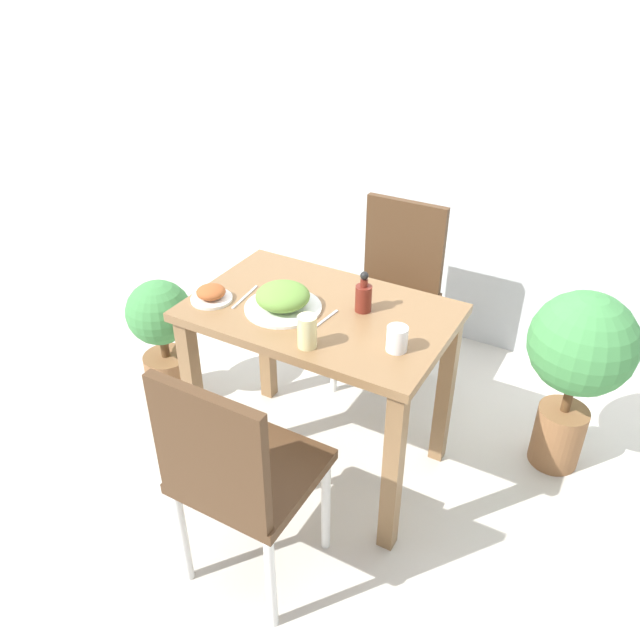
{
  "coord_description": "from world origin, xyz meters",
  "views": [
    {
      "loc": [
        0.99,
        -1.75,
        1.98
      ],
      "look_at": [
        0.0,
        0.0,
        0.72
      ],
      "focal_mm": 35.0,
      "sensor_mm": 36.0,
      "label": 1
    }
  ],
  "objects_px": {
    "drink_cup": "(397,339)",
    "juice_glass": "(307,332)",
    "potted_plant_right": "(579,358)",
    "side_plate": "(211,294)",
    "sauce_bottle": "(364,296)",
    "chair_near": "(237,472)",
    "chair_far": "(393,286)",
    "food_plate": "(283,299)",
    "potted_plant_left": "(162,332)"
  },
  "relations": [
    {
      "from": "drink_cup",
      "to": "juice_glass",
      "type": "xyz_separation_m",
      "value": [
        -0.27,
        -0.13,
        0.01
      ]
    },
    {
      "from": "chair_near",
      "to": "potted_plant_right",
      "type": "bearing_deg",
      "value": -125.87
    },
    {
      "from": "juice_glass",
      "to": "chair_far",
      "type": "bearing_deg",
      "value": 94.89
    },
    {
      "from": "drink_cup",
      "to": "chair_near",
      "type": "bearing_deg",
      "value": -118.31
    },
    {
      "from": "drink_cup",
      "to": "potted_plant_right",
      "type": "xyz_separation_m",
      "value": [
        0.53,
        0.6,
        -0.26
      ]
    },
    {
      "from": "side_plate",
      "to": "juice_glass",
      "type": "distance_m",
      "value": 0.49
    },
    {
      "from": "chair_far",
      "to": "potted_plant_right",
      "type": "distance_m",
      "value": 0.92
    },
    {
      "from": "chair_far",
      "to": "side_plate",
      "type": "relative_size",
      "value": 5.72
    },
    {
      "from": "chair_far",
      "to": "juice_glass",
      "type": "xyz_separation_m",
      "value": [
        0.08,
        -0.95,
        0.3
      ]
    },
    {
      "from": "side_plate",
      "to": "potted_plant_left",
      "type": "xyz_separation_m",
      "value": [
        -0.47,
        0.16,
        -0.42
      ]
    },
    {
      "from": "drink_cup",
      "to": "sauce_bottle",
      "type": "distance_m",
      "value": 0.28
    },
    {
      "from": "potted_plant_left",
      "to": "potted_plant_right",
      "type": "distance_m",
      "value": 1.83
    },
    {
      "from": "chair_near",
      "to": "potted_plant_left",
      "type": "xyz_separation_m",
      "value": [
        -0.93,
        0.67,
        -0.15
      ]
    },
    {
      "from": "sauce_bottle",
      "to": "juice_glass",
      "type": "bearing_deg",
      "value": -101.27
    },
    {
      "from": "drink_cup",
      "to": "chair_far",
      "type": "bearing_deg",
      "value": 113.49
    },
    {
      "from": "food_plate",
      "to": "potted_plant_left",
      "type": "xyz_separation_m",
      "value": [
        -0.74,
        0.09,
        -0.44
      ]
    },
    {
      "from": "side_plate",
      "to": "potted_plant_right",
      "type": "bearing_deg",
      "value": 26.45
    },
    {
      "from": "drink_cup",
      "to": "juice_glass",
      "type": "bearing_deg",
      "value": -154.71
    },
    {
      "from": "chair_far",
      "to": "potted_plant_left",
      "type": "height_order",
      "value": "chair_far"
    },
    {
      "from": "food_plate",
      "to": "sauce_bottle",
      "type": "xyz_separation_m",
      "value": [
        0.27,
        0.14,
        0.02
      ]
    },
    {
      "from": "chair_near",
      "to": "drink_cup",
      "type": "xyz_separation_m",
      "value": [
        0.29,
        0.54,
        0.29
      ]
    },
    {
      "from": "chair_near",
      "to": "potted_plant_right",
      "type": "height_order",
      "value": "chair_near"
    },
    {
      "from": "side_plate",
      "to": "chair_far",
      "type": "bearing_deg",
      "value": 65.02
    },
    {
      "from": "juice_glass",
      "to": "sauce_bottle",
      "type": "relative_size",
      "value": 0.73
    },
    {
      "from": "drink_cup",
      "to": "side_plate",
      "type": "bearing_deg",
      "value": -176.92
    },
    {
      "from": "side_plate",
      "to": "potted_plant_right",
      "type": "xyz_separation_m",
      "value": [
        1.29,
        0.64,
        -0.25
      ]
    },
    {
      "from": "food_plate",
      "to": "potted_plant_left",
      "type": "bearing_deg",
      "value": 173.43
    },
    {
      "from": "chair_near",
      "to": "potted_plant_right",
      "type": "xyz_separation_m",
      "value": [
        0.83,
        1.14,
        0.02
      ]
    },
    {
      "from": "side_plate",
      "to": "juice_glass",
      "type": "xyz_separation_m",
      "value": [
        0.48,
        -0.09,
        0.03
      ]
    },
    {
      "from": "side_plate",
      "to": "drink_cup",
      "type": "bearing_deg",
      "value": 3.08
    },
    {
      "from": "food_plate",
      "to": "potted_plant_left",
      "type": "distance_m",
      "value": 0.87
    },
    {
      "from": "juice_glass",
      "to": "drink_cup",
      "type": "bearing_deg",
      "value": 25.29
    },
    {
      "from": "chair_far",
      "to": "drink_cup",
      "type": "xyz_separation_m",
      "value": [
        0.36,
        -0.82,
        0.29
      ]
    },
    {
      "from": "side_plate",
      "to": "drink_cup",
      "type": "distance_m",
      "value": 0.76
    },
    {
      "from": "sauce_bottle",
      "to": "chair_near",
      "type": "bearing_deg",
      "value": -96.28
    },
    {
      "from": "chair_near",
      "to": "chair_far",
      "type": "distance_m",
      "value": 1.36
    },
    {
      "from": "sauce_bottle",
      "to": "potted_plant_left",
      "type": "xyz_separation_m",
      "value": [
        -1.01,
        -0.05,
        -0.45
      ]
    },
    {
      "from": "potted_plant_right",
      "to": "chair_far",
      "type": "bearing_deg",
      "value": 166.32
    },
    {
      "from": "chair_far",
      "to": "sauce_bottle",
      "type": "height_order",
      "value": "sauce_bottle"
    },
    {
      "from": "food_plate",
      "to": "juice_glass",
      "type": "xyz_separation_m",
      "value": [
        0.21,
        -0.17,
        0.01
      ]
    },
    {
      "from": "food_plate",
      "to": "side_plate",
      "type": "xyz_separation_m",
      "value": [
        -0.28,
        -0.08,
        -0.02
      ]
    },
    {
      "from": "juice_glass",
      "to": "chair_near",
      "type": "bearing_deg",
      "value": -92.5
    },
    {
      "from": "sauce_bottle",
      "to": "potted_plant_right",
      "type": "height_order",
      "value": "sauce_bottle"
    },
    {
      "from": "drink_cup",
      "to": "potted_plant_right",
      "type": "relative_size",
      "value": 0.11
    },
    {
      "from": "food_plate",
      "to": "drink_cup",
      "type": "distance_m",
      "value": 0.48
    },
    {
      "from": "juice_glass",
      "to": "side_plate",
      "type": "bearing_deg",
      "value": 169.52
    },
    {
      "from": "juice_glass",
      "to": "potted_plant_left",
      "type": "height_order",
      "value": "juice_glass"
    },
    {
      "from": "food_plate",
      "to": "potted_plant_right",
      "type": "distance_m",
      "value": 1.19
    },
    {
      "from": "drink_cup",
      "to": "juice_glass",
      "type": "distance_m",
      "value": 0.3
    },
    {
      "from": "side_plate",
      "to": "sauce_bottle",
      "type": "height_order",
      "value": "sauce_bottle"
    }
  ]
}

